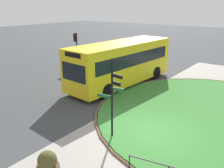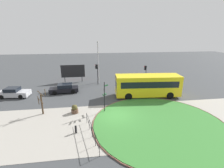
% 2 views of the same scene
% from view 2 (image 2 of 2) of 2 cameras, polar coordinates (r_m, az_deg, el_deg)
% --- Properties ---
extents(ground, '(120.00, 120.00, 0.00)m').
position_cam_2_polar(ground, '(18.58, 1.75, -11.09)').
color(ground, '#3D3F42').
extents(sidewalk_paving, '(32.00, 8.96, 0.02)m').
position_cam_2_polar(sidewalk_paving, '(17.28, 2.60, -13.44)').
color(sidewalk_paving, '#9E998E').
rests_on(sidewalk_paving, ground).
extents(grass_island, '(13.29, 13.29, 0.10)m').
position_cam_2_polar(grass_island, '(17.77, 15.94, -13.07)').
color(grass_island, '#387A33').
rests_on(grass_island, ground).
extents(grass_kerb_ring, '(13.60, 13.60, 0.11)m').
position_cam_2_polar(grass_kerb_ring, '(17.77, 15.94, -13.05)').
color(grass_kerb_ring, brown).
rests_on(grass_kerb_ring, ground).
extents(signpost_directional, '(0.63, 1.30, 3.66)m').
position_cam_2_polar(signpost_directional, '(18.64, -2.63, -3.94)').
color(signpost_directional, black).
rests_on(signpost_directional, ground).
extents(bollard_foreground, '(0.19, 0.19, 0.80)m').
position_cam_2_polar(bollard_foreground, '(15.91, -12.56, -15.16)').
color(bollard_foreground, black).
rests_on(bollard_foreground, ground).
extents(railing_grass_edge, '(1.03, 5.02, 1.13)m').
position_cam_2_polar(railing_grass_edge, '(14.96, -7.04, -15.68)').
color(railing_grass_edge, black).
rests_on(railing_grass_edge, ground).
extents(bus_yellow, '(9.32, 3.27, 3.14)m').
position_cam_2_polar(bus_yellow, '(24.00, 12.33, -0.40)').
color(bus_yellow, yellow).
rests_on(bus_yellow, ground).
extents(car_near_lane, '(4.39, 2.20, 1.39)m').
position_cam_2_polar(car_near_lane, '(27.47, -31.16, -2.62)').
color(car_near_lane, '#B7B7BC').
rests_on(car_near_lane, ground).
extents(car_far_lane, '(4.43, 2.03, 1.36)m').
position_cam_2_polar(car_far_lane, '(26.32, -16.33, -1.54)').
color(car_far_lane, black).
rests_on(car_far_lane, ground).
extents(traffic_light_near, '(0.48, 0.31, 3.20)m').
position_cam_2_polar(traffic_light_near, '(30.47, 11.61, 4.73)').
color(traffic_light_near, black).
rests_on(traffic_light_near, ground).
extents(traffic_light_far, '(0.49, 0.28, 3.67)m').
position_cam_2_polar(traffic_light_far, '(28.81, -5.34, 4.97)').
color(traffic_light_far, black).
rests_on(traffic_light_far, ground).
extents(lamppost_tall, '(0.32, 0.32, 7.49)m').
position_cam_2_polar(lamppost_tall, '(29.74, -4.86, 8.00)').
color(lamppost_tall, '#B7B7BC').
rests_on(lamppost_tall, ground).
extents(billboard_left, '(4.35, 0.19, 3.24)m').
position_cam_2_polar(billboard_left, '(31.35, -13.50, 4.33)').
color(billboard_left, black).
rests_on(billboard_left, ground).
extents(planter_near_signpost, '(0.80, 0.80, 1.01)m').
position_cam_2_polar(planter_near_signpost, '(19.49, -12.92, -8.61)').
color(planter_near_signpost, brown).
rests_on(planter_near_signpost, ground).
extents(street_tree_bare, '(1.08, 1.07, 3.11)m').
position_cam_2_polar(street_tree_bare, '(19.94, -23.33, -5.90)').
color(street_tree_bare, '#423323').
rests_on(street_tree_bare, ground).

